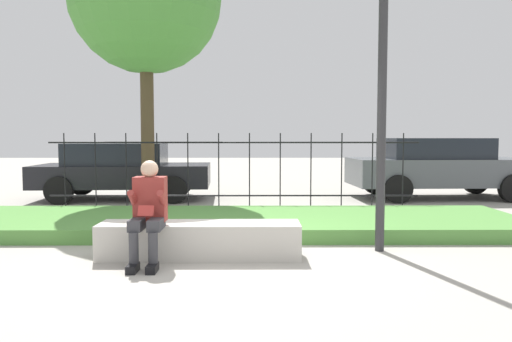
# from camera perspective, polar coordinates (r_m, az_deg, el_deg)

# --- Properties ---
(ground_plane) EXTENTS (60.00, 60.00, 0.00)m
(ground_plane) POSITION_cam_1_polar(r_m,az_deg,el_deg) (6.42, -3.86, -9.81)
(ground_plane) COLOR #A8A399
(stone_bench) EXTENTS (2.52, 0.58, 0.44)m
(stone_bench) POSITION_cam_1_polar(r_m,az_deg,el_deg) (6.40, -6.43, -8.07)
(stone_bench) COLOR beige
(stone_bench) RESTS_ON ground_plane
(person_seated_reader) EXTENTS (0.42, 0.73, 1.24)m
(person_seated_reader) POSITION_cam_1_polar(r_m,az_deg,el_deg) (6.09, -12.19, -4.18)
(person_seated_reader) COLOR black
(person_seated_reader) RESTS_ON ground_plane
(grass_berm) EXTENTS (9.54, 2.50, 0.22)m
(grass_berm) POSITION_cam_1_polar(r_m,az_deg,el_deg) (8.31, -3.03, -5.89)
(grass_berm) COLOR #569342
(grass_berm) RESTS_ON ground_plane
(iron_fence) EXTENTS (7.54, 0.03, 1.60)m
(iron_fence) POSITION_cam_1_polar(r_m,az_deg,el_deg) (10.19, -2.52, 0.07)
(iron_fence) COLOR black
(iron_fence) RESTS_ON ground_plane
(car_parked_right) EXTENTS (4.46, 2.14, 1.49)m
(car_parked_right) POSITION_cam_1_polar(r_m,az_deg,el_deg) (13.18, 20.12, 0.51)
(car_parked_right) COLOR #4C5156
(car_parked_right) RESTS_ON ground_plane
(car_parked_left) EXTENTS (4.23, 2.16, 1.37)m
(car_parked_left) POSITION_cam_1_polar(r_m,az_deg,el_deg) (12.60, -15.05, 0.18)
(car_parked_left) COLOR black
(car_parked_left) RESTS_ON ground_plane
(street_lamp) EXTENTS (0.28, 0.28, 4.10)m
(street_lamp) POSITION_cam_1_polar(r_m,az_deg,el_deg) (6.87, 14.27, 12.07)
(street_lamp) COLOR #2D2D30
(street_lamp) RESTS_ON ground_plane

